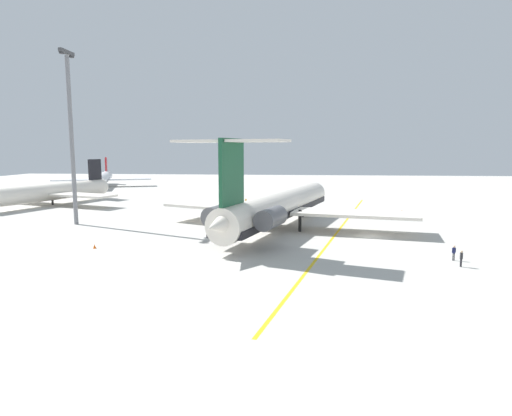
# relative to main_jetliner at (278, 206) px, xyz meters

# --- Properties ---
(ground) EXTENTS (301.40, 301.40, 0.00)m
(ground) POSITION_rel_main_jetliner_xyz_m (-3.97, -13.63, -3.78)
(ground) COLOR #B7B5AD
(main_jetliner) EXTENTS (46.59, 41.81, 13.87)m
(main_jetliner) POSITION_rel_main_jetliner_xyz_m (0.00, 0.00, 0.00)
(main_jetliner) COLOR silver
(main_jetliner) RESTS_ON ground
(airliner_mid_right) EXTENTS (33.18, 33.25, 10.12)m
(airliner_mid_right) POSITION_rel_main_jetliner_xyz_m (25.18, 53.03, -0.80)
(airliner_mid_right) COLOR silver
(airliner_mid_right) RESTS_ON ground
(airliner_far_right) EXTENTS (31.81, 31.91, 9.74)m
(airliner_far_right) POSITION_rel_main_jetliner_xyz_m (72.09, 62.12, -0.91)
(airliner_far_right) COLOR silver
(airliner_far_right) RESTS_ON ground
(ground_crew_near_nose) EXTENTS (0.45, 0.29, 1.83)m
(ground_crew_near_nose) POSITION_rel_main_jetliner_xyz_m (-19.63, -20.54, -2.62)
(ground_crew_near_nose) COLOR black
(ground_crew_near_nose) RESTS_ON ground
(ground_crew_near_tail) EXTENTS (0.28, 0.44, 1.77)m
(ground_crew_near_tail) POSITION_rel_main_jetliner_xyz_m (-16.93, -20.72, -2.66)
(ground_crew_near_tail) COLOR black
(ground_crew_near_tail) RESTS_ON ground
(ground_crew_portside) EXTENTS (0.27, 0.42, 1.72)m
(ground_crew_portside) POSITION_rel_main_jetliner_xyz_m (28.32, 8.42, -2.69)
(ground_crew_portside) COLOR black
(ground_crew_portside) RESTS_ON ground
(ground_crew_starboard) EXTENTS (0.27, 0.41, 1.68)m
(ground_crew_starboard) POSITION_rel_main_jetliner_xyz_m (23.55, 15.01, -2.72)
(ground_crew_starboard) COLOR black
(ground_crew_starboard) RESTS_ON ground
(safety_cone_nose) EXTENTS (0.40, 0.40, 0.55)m
(safety_cone_nose) POSITION_rel_main_jetliner_xyz_m (21.09, -24.07, -3.51)
(safety_cone_nose) COLOR #EA590F
(safety_cone_nose) RESTS_ON ground
(safety_cone_wingtip) EXTENTS (0.40, 0.40, 0.55)m
(safety_cone_wingtip) POSITION_rel_main_jetliner_xyz_m (-14.96, 22.88, -3.51)
(safety_cone_wingtip) COLOR #EA590F
(safety_cone_wingtip) RESTS_ON ground
(safety_cone_tail) EXTENTS (0.40, 0.40, 0.55)m
(safety_cone_tail) POSITION_rel_main_jetliner_xyz_m (29.84, 14.37, -3.51)
(safety_cone_tail) COLOR #EA590F
(safety_cone_tail) RESTS_ON ground
(taxiway_centreline) EXTENTS (81.45, 19.73, 0.01)m
(taxiway_centreline) POSITION_rel_main_jetliner_xyz_m (1.28, -9.70, -3.78)
(taxiway_centreline) COLOR gold
(taxiway_centreline) RESTS_ON ground
(light_mast) EXTENTS (4.00, 0.70, 28.37)m
(light_mast) POSITION_rel_main_jetliner_xyz_m (1.95, 34.27, 11.63)
(light_mast) COLOR slate
(light_mast) RESTS_ON ground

